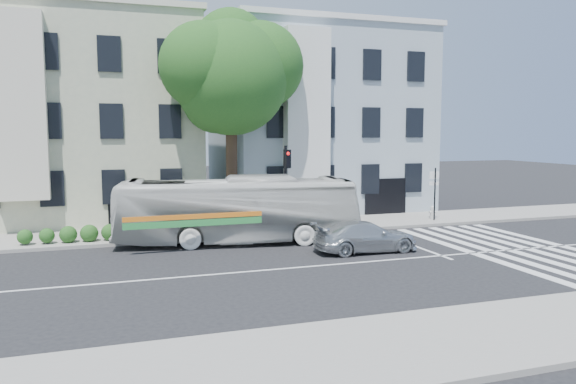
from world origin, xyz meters
name	(u,v)px	position (x,y,z in m)	size (l,w,h in m)	color
ground	(286,269)	(0.00, 0.00, 0.00)	(120.00, 120.00, 0.00)	black
sidewalk_far	(235,230)	(0.00, 8.00, 0.07)	(80.00, 4.00, 0.15)	gray
sidewalk_near	(399,347)	(0.00, -8.00, 0.07)	(80.00, 4.00, 0.15)	gray
building_left	(83,121)	(-7.00, 15.00, 5.50)	(12.00, 10.00, 11.00)	#A6AD91
building_right	(315,122)	(7.00, 15.00, 5.50)	(12.00, 10.00, 11.00)	#9BAEB9
street_tree	(231,72)	(0.06, 8.74, 7.83)	(7.30, 5.90, 11.10)	#2D2116
bus	(237,210)	(-0.54, 5.11, 1.48)	(10.62, 2.48, 2.96)	silver
sedan	(365,237)	(3.99, 1.68, 0.63)	(4.32, 1.76, 1.25)	silver
hedge	(130,231)	(-5.05, 6.80, 0.50)	(8.50, 0.84, 0.70)	#255B1D
traffic_signal	(286,178)	(2.00, 5.94, 2.75)	(0.42, 0.53, 4.25)	black
fire_hydrant	(433,212)	(10.88, 7.36, 0.53)	(0.41, 0.24, 0.74)	beige
far_sign_pole	(435,188)	(10.76, 7.05, 1.91)	(0.50, 0.24, 2.82)	black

